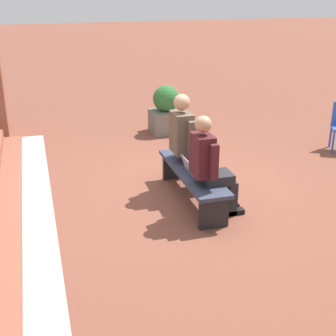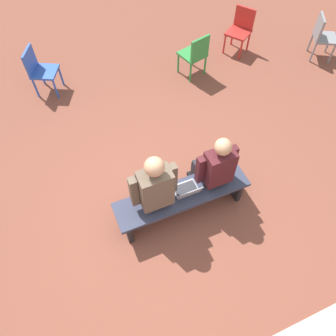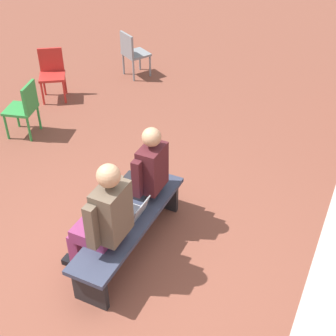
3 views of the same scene
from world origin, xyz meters
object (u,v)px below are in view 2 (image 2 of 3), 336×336
(laptop, at_px, (187,191))
(plastic_chair_far_right, at_px, (195,53))
(bench, at_px, (182,197))
(person_adult, at_px, (152,187))
(plastic_chair_far_left, at_px, (39,69))
(plastic_chair_by_pillar, at_px, (322,35))
(person_student, at_px, (214,167))
(plastic_chair_near_bench_left, at_px, (241,28))

(laptop, height_order, plastic_chair_far_right, plastic_chair_far_right)
(bench, bearing_deg, person_adult, -10.73)
(plastic_chair_far_left, xyz_separation_m, plastic_chair_by_pillar, (-5.18, 1.09, 0.00))
(person_adult, distance_m, plastic_chair_far_right, 3.11)
(bench, height_order, laptop, laptop)
(person_adult, xyz_separation_m, laptop, (-0.44, 0.08, -0.24))
(person_student, relative_size, person_adult, 0.94)
(plastic_chair_near_bench_left, relative_size, plastic_chair_far_right, 1.00)
(bench, relative_size, person_student, 1.36)
(person_student, distance_m, plastic_chair_far_right, 2.71)
(laptop, bearing_deg, bench, -11.01)
(person_student, distance_m, person_adult, 0.84)
(laptop, relative_size, plastic_chair_far_right, 0.38)
(bench, height_order, plastic_chair_by_pillar, plastic_chair_by_pillar)
(plastic_chair_by_pillar, bearing_deg, plastic_chair_near_bench_left, -31.67)
(person_adult, height_order, laptop, person_adult)
(plastic_chair_near_bench_left, bearing_deg, plastic_chair_by_pillar, 148.33)
(person_student, height_order, laptop, person_student)
(person_student, bearing_deg, plastic_chair_near_bench_left, -126.48)
(plastic_chair_far_left, bearing_deg, plastic_chair_near_bench_left, 175.93)
(laptop, bearing_deg, person_student, -168.86)
(plastic_chair_near_bench_left, relative_size, plastic_chair_by_pillar, 1.00)
(plastic_chair_near_bench_left, xyz_separation_m, plastic_chair_far_right, (1.18, 0.39, 0.00))
(bench, relative_size, plastic_chair_near_bench_left, 2.14)
(person_adult, xyz_separation_m, plastic_chair_far_right, (-1.81, -2.52, -0.26))
(plastic_chair_far_right, bearing_deg, person_student, 68.81)
(plastic_chair_near_bench_left, bearing_deg, bench, 48.74)
(person_adult, height_order, plastic_chair_far_left, person_adult)
(bench, distance_m, person_adult, 0.54)
(bench, relative_size, plastic_chair_by_pillar, 2.14)
(plastic_chair_near_bench_left, bearing_deg, laptop, 49.53)
(plastic_chair_far_left, bearing_deg, plastic_chair_far_right, 166.06)
(laptop, distance_m, plastic_chair_near_bench_left, 3.93)
(plastic_chair_far_left, distance_m, plastic_chair_far_right, 2.76)
(bench, bearing_deg, plastic_chair_near_bench_left, -131.26)
(bench, distance_m, plastic_chair_far_left, 3.48)
(plastic_chair_far_left, height_order, plastic_chair_far_right, same)
(bench, relative_size, person_adult, 1.28)
(person_student, height_order, plastic_chair_far_right, person_student)
(laptop, height_order, plastic_chair_near_bench_left, plastic_chair_near_bench_left)
(person_student, xyz_separation_m, plastic_chair_far_right, (-0.98, -2.52, -0.23))
(bench, bearing_deg, plastic_chair_by_pillar, -151.20)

